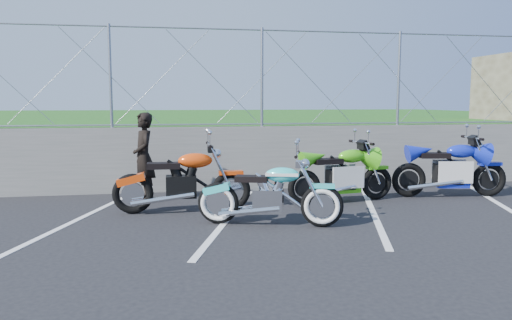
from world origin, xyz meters
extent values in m
plane|color=black|center=(0.00, 0.00, 0.00)|extent=(90.00, 90.00, 0.00)
cube|color=#62615D|center=(0.00, 3.50, 0.65)|extent=(30.00, 0.22, 1.30)
cube|color=#194A13|center=(0.00, 13.50, 0.65)|extent=(30.00, 20.00, 1.30)
cylinder|color=gray|center=(0.00, 3.50, 3.25)|extent=(28.00, 0.03, 0.03)
cylinder|color=gray|center=(0.00, 3.50, 1.35)|extent=(28.00, 0.03, 0.03)
cube|color=silver|center=(-2.40, 1.00, 0.00)|extent=(1.49, 4.31, 0.01)
cube|color=silver|center=(0.00, 1.00, 0.00)|extent=(1.49, 4.31, 0.01)
cube|color=silver|center=(2.40, 1.00, 0.00)|extent=(1.49, 4.31, 0.01)
cube|color=silver|center=(4.80, 1.00, 0.00)|extent=(1.49, 4.31, 0.01)
torus|color=black|center=(-0.21, 0.62, 0.31)|extent=(0.63, 0.29, 0.62)
torus|color=black|center=(1.25, 0.15, 0.31)|extent=(0.63, 0.29, 0.62)
cube|color=silver|center=(0.50, 0.39, 0.38)|extent=(0.49, 0.38, 0.32)
ellipsoid|color=#33CFCD|center=(0.70, 0.33, 0.76)|extent=(0.55, 0.37, 0.22)
cube|color=black|center=(0.27, 0.47, 0.69)|extent=(0.52, 0.36, 0.08)
cube|color=#33CFCD|center=(1.25, 0.15, 0.60)|extent=(0.38, 0.24, 0.06)
cylinder|color=silver|center=(0.90, 0.27, 1.06)|extent=(0.23, 0.66, 0.03)
torus|color=black|center=(-1.50, 1.52, 0.33)|extent=(0.66, 0.13, 0.66)
torus|color=black|center=(0.09, 1.49, 0.33)|extent=(0.66, 0.13, 0.66)
cube|color=black|center=(-0.73, 1.51, 0.43)|extent=(0.49, 0.31, 0.36)
ellipsoid|color=#E7430D|center=(-0.49, 1.50, 0.85)|extent=(0.57, 0.27, 0.25)
cube|color=black|center=(-1.00, 1.51, 0.78)|extent=(0.54, 0.26, 0.10)
cube|color=#E7430D|center=(0.09, 1.49, 0.64)|extent=(0.41, 0.17, 0.06)
cylinder|color=silver|center=(-0.26, 1.50, 1.11)|extent=(0.04, 0.77, 0.03)
torus|color=black|center=(1.42, 1.70, 0.31)|extent=(0.63, 0.22, 0.62)
torus|color=black|center=(2.87, 1.94, 0.31)|extent=(0.63, 0.22, 0.62)
cube|color=black|center=(2.12, 1.81, 0.42)|extent=(0.52, 0.37, 0.35)
ellipsoid|color=#47B817|center=(2.35, 1.85, 0.83)|extent=(0.58, 0.34, 0.24)
cube|color=black|center=(1.86, 1.77, 0.76)|extent=(0.55, 0.33, 0.09)
cube|color=#47B817|center=(2.87, 1.94, 0.60)|extent=(0.42, 0.22, 0.06)
cylinder|color=silver|center=(2.53, 1.88, 1.07)|extent=(0.15, 0.74, 0.03)
torus|color=black|center=(3.57, 2.06, 0.33)|extent=(0.67, 0.21, 0.66)
torus|color=black|center=(5.11, 1.84, 0.33)|extent=(0.67, 0.21, 0.66)
cube|color=black|center=(4.32, 1.96, 0.44)|extent=(0.54, 0.37, 0.37)
ellipsoid|color=#1224B1|center=(4.56, 1.92, 0.87)|extent=(0.61, 0.35, 0.25)
cube|color=black|center=(4.04, 2.00, 0.80)|extent=(0.58, 0.34, 0.10)
cube|color=#1224B1|center=(5.11, 1.84, 0.63)|extent=(0.43, 0.22, 0.07)
cylinder|color=silver|center=(4.75, 1.90, 1.13)|extent=(0.14, 0.78, 0.03)
imported|color=black|center=(-1.36, 2.58, 0.81)|extent=(0.51, 0.66, 1.62)
camera|label=1|loc=(-0.93, -6.65, 1.82)|focal=35.00mm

